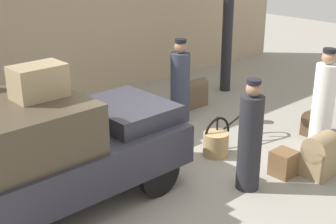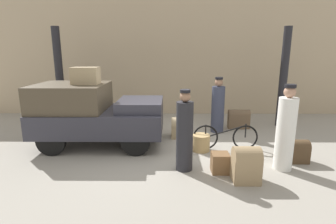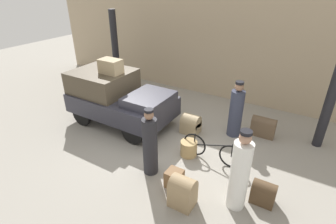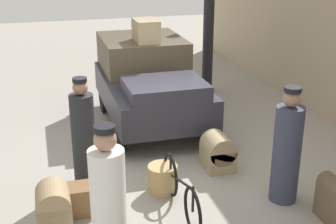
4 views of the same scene
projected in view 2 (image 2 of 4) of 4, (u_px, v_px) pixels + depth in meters
ground_plane at (160, 149)px, 6.93m from camera, size 30.00×30.00×0.00m
station_building_facade at (164, 58)px, 10.38m from camera, size 16.00×0.15×4.50m
canopy_pillar_left at (60, 78)px, 8.76m from camera, size 0.26×0.26×3.30m
canopy_pillar_right at (283, 78)px, 8.70m from camera, size 0.26×0.26×3.30m
truck at (94, 112)px, 7.08m from camera, size 3.34×1.81×1.67m
bicycle at (225, 137)px, 6.81m from camera, size 1.69×0.04×0.70m
wicker_basket at (201, 143)px, 6.75m from camera, size 0.45×0.45×0.43m
porter_standing_middle at (185, 134)px, 5.55m from camera, size 0.36×0.36×1.75m
porter_lifting_near_truck at (218, 107)px, 8.22m from camera, size 0.40×0.40×1.74m
porter_carrying_trunk at (286, 131)px, 5.57m from camera, size 0.39×0.39×1.86m
trunk_barrel_dark at (297, 151)px, 6.06m from camera, size 0.49×0.34×0.53m
trunk_umber_medium at (239, 118)px, 8.68m from camera, size 0.70×0.28×0.64m
trunk_wicker_pale at (180, 128)px, 7.79m from camera, size 0.54×0.46×0.61m
suitcase_tan_flat at (246, 164)px, 5.12m from camera, size 0.52×0.44×0.72m
trunk_large_brown at (220, 163)px, 5.54m from camera, size 0.37×0.36×0.42m
trunk_on_truck_roof at (86, 76)px, 6.85m from camera, size 0.69×0.45×0.44m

